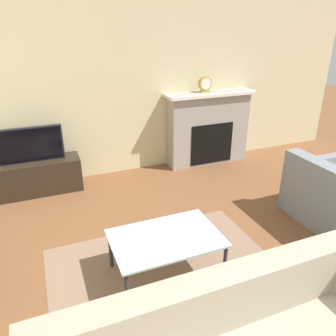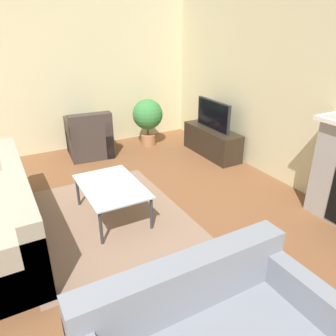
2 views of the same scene
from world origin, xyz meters
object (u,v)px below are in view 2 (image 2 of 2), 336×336
armchair_by_window (89,139)px  coffee_table (111,188)px  tv (213,115)px  potted_plant (148,117)px

armchair_by_window → coffee_table: (2.13, -0.35, 0.09)m
tv → coffee_table: (1.10, -2.29, -0.35)m
potted_plant → coffee_table: bearing=-35.6°
tv → potted_plant: size_ratio=0.97×
coffee_table → tv: bearing=115.6°
tv → armchair_by_window: tv is taller
tv → armchair_by_window: bearing=-118.1°
tv → potted_plant: (-0.99, -0.80, -0.16)m
armchair_by_window → coffee_table: bearing=85.5°
armchair_by_window → coffee_table: 2.16m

